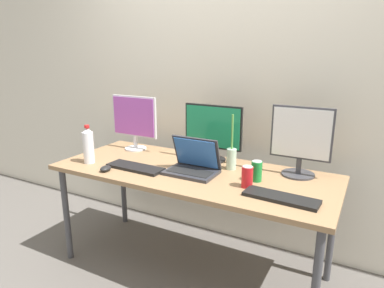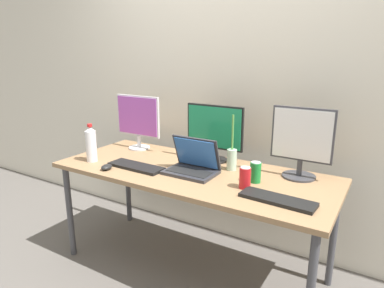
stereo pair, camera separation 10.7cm
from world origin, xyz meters
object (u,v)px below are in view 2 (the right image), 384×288
work_desk (192,178)px  mouse_by_keyboard (107,167)px  monitor_left (138,120)px  water_bottle (91,144)px  soda_can_near_keyboard (255,172)px  soda_can_by_laptop (245,178)px  monitor_center (214,131)px  keyboard_main (136,166)px  laptop_silver (193,165)px  bamboo_vase (232,158)px  monitor_right (302,141)px  keyboard_aux (277,200)px

work_desk → mouse_by_keyboard: 0.57m
monitor_left → water_bottle: size_ratio=1.57×
soda_can_near_keyboard → soda_can_by_laptop: bearing=-98.1°
monitor_center → keyboard_main: (-0.37, -0.41, -0.21)m
laptop_silver → soda_can_near_keyboard: (0.40, 0.05, 0.01)m
bamboo_vase → monitor_right: bearing=12.6°
monitor_center → water_bottle: 0.87m
monitor_left → soda_can_near_keyboard: bearing=-11.0°
keyboard_aux → mouse_by_keyboard: mouse_by_keyboard is taller
laptop_silver → keyboard_main: laptop_silver is taller
monitor_center → soda_can_near_keyboard: monitor_center is taller
monitor_center → keyboard_main: bearing=-132.3°
monitor_right → water_bottle: (-1.34, -0.44, -0.11)m
laptop_silver → mouse_by_keyboard: 0.58m
monitor_center → laptop_silver: bearing=-90.1°
laptop_silver → bamboo_vase: size_ratio=0.88×
monitor_center → mouse_by_keyboard: bearing=-133.9°
work_desk → keyboard_main: (-0.35, -0.15, 0.07)m
monitor_center → keyboard_main: 0.59m
monitor_center → laptop_silver: 0.33m
work_desk → bamboo_vase: size_ratio=5.01×
keyboard_aux → monitor_right: bearing=93.3°
keyboard_main → water_bottle: size_ratio=1.48×
monitor_right → soda_can_near_keyboard: size_ratio=3.48×
work_desk → mouse_by_keyboard: mouse_by_keyboard is taller
work_desk → mouse_by_keyboard: bearing=-150.1°
mouse_by_keyboard → soda_can_by_laptop: size_ratio=0.72×
monitor_left → monitor_right: size_ratio=0.97×
monitor_left → bamboo_vase: (0.86, -0.08, -0.15)m
monitor_center → bamboo_vase: size_ratio=1.16×
monitor_left → laptop_silver: bearing=-21.5°
monitor_left → work_desk: bearing=-19.5°
monitor_left → keyboard_main: size_ratio=1.06×
work_desk → soda_can_by_laptop: (0.42, -0.10, 0.12)m
monitor_center → soda_can_by_laptop: size_ratio=3.42×
monitor_center → keyboard_aux: bearing=-35.8°
monitor_right → keyboard_main: monitor_right is taller
monitor_right → soda_can_by_laptop: 0.44m
water_bottle → bamboo_vase: size_ratio=0.73×
monitor_center → laptop_silver: monitor_center is taller
keyboard_main → monitor_right: bearing=23.1°
monitor_left → laptop_silver: size_ratio=1.31×
keyboard_main → mouse_by_keyboard: (-0.14, -0.13, 0.01)m
laptop_silver → soda_can_near_keyboard: 0.41m
water_bottle → monitor_center: bearing=32.0°
work_desk → soda_can_near_keyboard: 0.45m
soda_can_by_laptop → soda_can_near_keyboard: bearing=81.9°
monitor_left → monitor_right: (1.27, 0.01, -0.01)m
keyboard_aux → bamboo_vase: bamboo_vase is taller
monitor_left → monitor_center: (0.67, 0.03, -0.02)m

